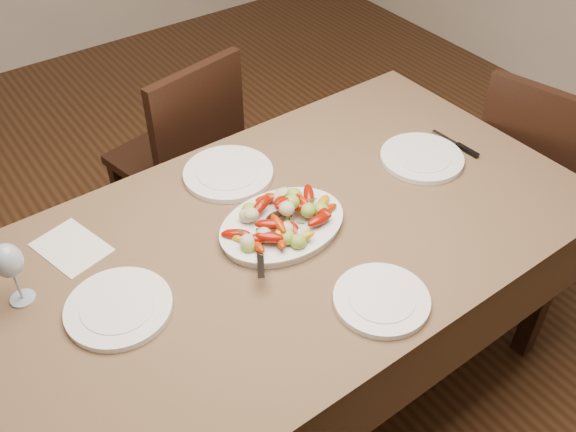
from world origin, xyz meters
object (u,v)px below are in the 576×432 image
(chair_right, at_px, (540,177))
(plate_left, at_px, (119,308))
(dining_table, at_px, (288,315))
(serving_platter, at_px, (282,227))
(chair_far, at_px, (174,157))
(plate_near, at_px, (381,300))
(plate_far, at_px, (228,173))
(plate_right, at_px, (422,158))
(wine_glass, at_px, (12,272))

(chair_right, relative_size, plate_left, 3.43)
(dining_table, xyz_separation_m, serving_platter, (-0.01, 0.02, 0.39))
(chair_far, height_order, plate_near, chair_far)
(plate_far, bearing_deg, chair_far, 84.01)
(chair_right, height_order, plate_right, chair_right)
(plate_left, xyz_separation_m, plate_far, (0.53, 0.32, 0.00))
(chair_right, relative_size, plate_near, 3.75)
(dining_table, xyz_separation_m, plate_near, (0.04, -0.36, 0.39))
(serving_platter, bearing_deg, dining_table, -61.26)
(chair_right, relative_size, serving_platter, 2.50)
(serving_platter, height_order, wine_glass, wine_glass)
(plate_right, xyz_separation_m, wine_glass, (-1.29, 0.16, 0.09))
(plate_right, relative_size, plate_near, 1.09)
(chair_right, height_order, plate_far, chair_right)
(dining_table, distance_m, plate_right, 0.69)
(serving_platter, bearing_deg, chair_far, 85.66)
(plate_near, bearing_deg, plate_left, 146.79)
(chair_far, relative_size, plate_left, 3.43)
(serving_platter, height_order, plate_right, serving_platter)
(plate_left, relative_size, wine_glass, 1.35)
(plate_near, bearing_deg, plate_far, 93.49)
(serving_platter, distance_m, plate_left, 0.52)
(wine_glass, bearing_deg, plate_right, -7.29)
(chair_far, bearing_deg, plate_left, 44.71)
(plate_near, bearing_deg, plate_right, 36.46)
(plate_left, xyz_separation_m, plate_right, (1.10, 0.02, 0.00))
(serving_platter, height_order, plate_far, serving_platter)
(plate_right, bearing_deg, wine_glass, 172.71)
(chair_far, distance_m, plate_near, 1.29)
(serving_platter, height_order, plate_left, serving_platter)
(plate_right, bearing_deg, dining_table, -177.23)
(dining_table, bearing_deg, serving_platter, 118.74)
(plate_left, height_order, plate_far, same)
(dining_table, bearing_deg, chair_far, 86.32)
(chair_far, height_order, plate_far, chair_far)
(plate_right, height_order, plate_near, same)
(plate_far, bearing_deg, plate_right, -28.04)
(plate_near, height_order, wine_glass, wine_glass)
(chair_right, height_order, plate_left, chair_right)
(chair_far, distance_m, plate_right, 1.04)
(dining_table, distance_m, wine_glass, 0.89)
(serving_platter, relative_size, plate_right, 1.37)
(plate_left, bearing_deg, chair_right, -2.76)
(plate_near, bearing_deg, chair_right, 14.38)
(serving_platter, xyz_separation_m, plate_far, (0.01, 0.31, -0.00))
(chair_right, height_order, plate_near, chair_right)
(chair_far, bearing_deg, serving_platter, 74.00)
(wine_glass, bearing_deg, plate_left, -43.73)
(serving_platter, distance_m, wine_glass, 0.74)
(dining_table, distance_m, plate_left, 0.66)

